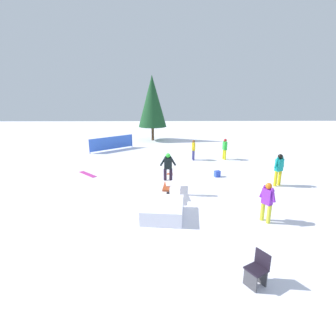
{
  "coord_description": "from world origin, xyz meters",
  "views": [
    {
      "loc": [
        -11.27,
        0.18,
        4.62
      ],
      "look_at": [
        0.0,
        0.0,
        1.27
      ],
      "focal_mm": 28.0,
      "sensor_mm": 36.0,
      "label": 1
    }
  ],
  "objects": [
    {
      "name": "bystander_green",
      "position": [
        6.32,
        -4.01,
        0.82
      ],
      "size": [
        0.63,
        0.27,
        1.45
      ],
      "rotation": [
        0.0,
        0.0,
        3.34
      ],
      "color": "yellow",
      "rests_on": "ground"
    },
    {
      "name": "pine_tree_near",
      "position": [
        13.74,
        1.25,
        3.64
      ],
      "size": [
        2.63,
        2.63,
        5.97
      ],
      "color": "#4C331E",
      "rests_on": "ground"
    },
    {
      "name": "safety_fence",
      "position": [
        9.34,
        4.34,
        0.6
      ],
      "size": [
        2.44,
        2.97,
        1.1
      ],
      "rotation": [
        0.0,
        0.0,
        2.25
      ],
      "color": "blue",
      "rests_on": "ground"
    },
    {
      "name": "bystander_purple",
      "position": [
        -2.67,
        -3.51,
        0.84
      ],
      "size": [
        0.62,
        0.44,
        1.5
      ],
      "rotation": [
        0.0,
        0.0,
        0.57
      ],
      "color": "gold",
      "rests_on": "ground"
    },
    {
      "name": "loose_snowboard_magenta",
      "position": [
        3.05,
        4.55,
        0.01
      ],
      "size": [
        1.25,
        1.26,
        0.02
      ],
      "primitive_type": "cube",
      "rotation": [
        0.0,
        0.0,
        0.79
      ],
      "color": "#C52E90",
      "rests_on": "ground"
    },
    {
      "name": "bystander_teal",
      "position": [
        1.07,
        -5.52,
        0.92
      ],
      "size": [
        0.42,
        0.66,
        1.63
      ],
      "rotation": [
        0.0,
        0.0,
        2.08
      ],
      "color": "yellow",
      "rests_on": "ground"
    },
    {
      "name": "rail_feature",
      "position": [
        0.0,
        0.0,
        0.57
      ],
      "size": [
        2.36,
        0.52,
        0.67
      ],
      "rotation": [
        0.0,
        0.0,
        -0.1
      ],
      "color": "black",
      "rests_on": "ground"
    },
    {
      "name": "backpack_on_snow",
      "position": [
        2.52,
        -2.78,
        0.17
      ],
      "size": [
        0.31,
        0.36,
        0.34
      ],
      "primitive_type": "cube",
      "rotation": [
        0.0,
        0.0,
        1.91
      ],
      "color": "blue",
      "rests_on": "ground"
    },
    {
      "name": "ground_plane",
      "position": [
        0.0,
        0.0,
        0.0
      ],
      "size": [
        60.0,
        60.0,
        0.0
      ],
      "primitive_type": "plane",
      "color": "white"
    },
    {
      "name": "main_rider_on_rail",
      "position": [
        0.0,
        0.0,
        1.29
      ],
      "size": [
        1.53,
        0.74,
        1.28
      ],
      "rotation": [
        0.0,
        0.0,
        0.08
      ],
      "color": "silver",
      "rests_on": "rail_feature"
    },
    {
      "name": "snow_kicker_ramp",
      "position": [
        -2.19,
        0.23,
        0.27
      ],
      "size": [
        1.95,
        1.68,
        0.54
      ],
      "primitive_type": "cube",
      "rotation": [
        0.0,
        0.0,
        -0.1
      ],
      "color": "white",
      "rests_on": "ground"
    },
    {
      "name": "folding_chair",
      "position": [
        -5.91,
        -2.09,
        0.41
      ],
      "size": [
        0.6,
        0.6,
        0.88
      ],
      "rotation": [
        0.0,
        0.0,
        3.68
      ],
      "color": "#3F3F44",
      "rests_on": "ground"
    },
    {
      "name": "bystander_yellow",
      "position": [
        6.22,
        -1.84,
        0.78
      ],
      "size": [
        0.59,
        0.21,
        1.39
      ],
      "rotation": [
        0.0,
        0.0,
        3.21
      ],
      "color": "navy",
      "rests_on": "ground"
    }
  ]
}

